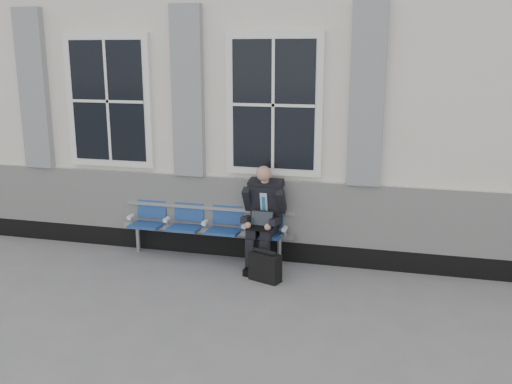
# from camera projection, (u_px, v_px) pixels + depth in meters

# --- Properties ---
(ground) EXTENTS (70.00, 70.00, 0.00)m
(ground) POSITION_uv_depth(u_px,v_px,m) (219.00, 297.00, 7.06)
(ground) COLOR slate
(ground) RESTS_ON ground
(station_building) EXTENTS (14.40, 4.40, 4.49)m
(station_building) POSITION_uv_depth(u_px,v_px,m) (279.00, 96.00, 9.80)
(station_building) COLOR silver
(station_building) RESTS_ON ground
(bench) EXTENTS (2.60, 0.47, 0.91)m
(bench) POSITION_uv_depth(u_px,v_px,m) (206.00, 221.00, 8.32)
(bench) COLOR #9EA0A3
(bench) RESTS_ON ground
(businessman) EXTENTS (0.59, 0.80, 1.45)m
(businessman) POSITION_uv_depth(u_px,v_px,m) (264.00, 213.00, 7.92)
(businessman) COLOR black
(businessman) RESTS_ON ground
(briefcase) EXTENTS (0.46, 0.31, 0.44)m
(briefcase) POSITION_uv_depth(u_px,v_px,m) (265.00, 267.00, 7.52)
(briefcase) COLOR black
(briefcase) RESTS_ON ground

